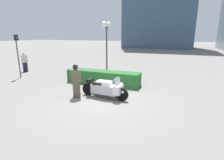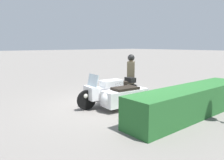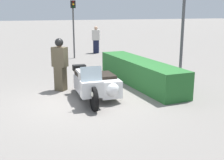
{
  "view_description": "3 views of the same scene",
  "coord_description": "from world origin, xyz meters",
  "px_view_note": "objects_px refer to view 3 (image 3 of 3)",
  "views": [
    {
      "loc": [
        3.28,
        -7.71,
        3.17
      ],
      "look_at": [
        0.09,
        0.66,
        0.84
      ],
      "focal_mm": 28.0,
      "sensor_mm": 36.0,
      "label": 1
    },
    {
      "loc": [
        4.6,
        5.93,
        2.12
      ],
      "look_at": [
        0.03,
        0.33,
        0.95
      ],
      "focal_mm": 35.0,
      "sensor_mm": 36.0,
      "label": 2
    },
    {
      "loc": [
        7.56,
        -2.3,
        2.58
      ],
      "look_at": [
        0.41,
        0.73,
        0.68
      ],
      "focal_mm": 45.0,
      "sensor_mm": 36.0,
      "label": 3
    }
  ],
  "objects_px": {
    "officer_rider": "(60,63)",
    "pedestrian_bystander": "(96,40)",
    "hedge_bush_curbside": "(139,72)",
    "police_motorcycle": "(97,84)",
    "traffic_light_far": "(73,21)"
  },
  "relations": [
    {
      "from": "officer_rider",
      "to": "traffic_light_far",
      "type": "xyz_separation_m",
      "value": [
        -6.3,
        2.22,
        1.18
      ]
    },
    {
      "from": "hedge_bush_curbside",
      "to": "traffic_light_far",
      "type": "bearing_deg",
      "value": -174.58
    },
    {
      "from": "hedge_bush_curbside",
      "to": "officer_rider",
      "type": "bearing_deg",
      "value": -94.74
    },
    {
      "from": "police_motorcycle",
      "to": "pedestrian_bystander",
      "type": "distance_m",
      "value": 9.78
    },
    {
      "from": "hedge_bush_curbside",
      "to": "pedestrian_bystander",
      "type": "height_order",
      "value": "pedestrian_bystander"
    },
    {
      "from": "officer_rider",
      "to": "pedestrian_bystander",
      "type": "distance_m",
      "value": 8.76
    },
    {
      "from": "officer_rider",
      "to": "hedge_bush_curbside",
      "type": "height_order",
      "value": "officer_rider"
    },
    {
      "from": "hedge_bush_curbside",
      "to": "traffic_light_far",
      "type": "relative_size",
      "value": 1.55
    },
    {
      "from": "police_motorcycle",
      "to": "hedge_bush_curbside",
      "type": "xyz_separation_m",
      "value": [
        -1.2,
        2.08,
        -0.03
      ]
    },
    {
      "from": "pedestrian_bystander",
      "to": "hedge_bush_curbside",
      "type": "bearing_deg",
      "value": -159.85
    },
    {
      "from": "hedge_bush_curbside",
      "to": "police_motorcycle",
      "type": "bearing_deg",
      "value": -60.09
    },
    {
      "from": "officer_rider",
      "to": "hedge_bush_curbside",
      "type": "bearing_deg",
      "value": -47.95
    },
    {
      "from": "traffic_light_far",
      "to": "police_motorcycle",
      "type": "bearing_deg",
      "value": -7.37
    },
    {
      "from": "officer_rider",
      "to": "traffic_light_far",
      "type": "distance_m",
      "value": 6.78
    },
    {
      "from": "hedge_bush_curbside",
      "to": "pedestrian_bystander",
      "type": "bearing_deg",
      "value": 171.37
    }
  ]
}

